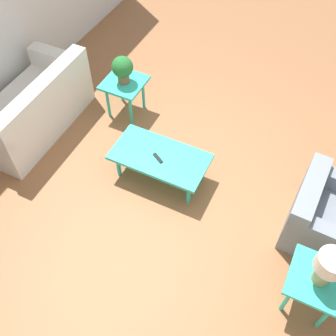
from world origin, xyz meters
TOP-DOWN VIEW (x-y plane):
  - ground_plane at (0.00, 0.00)m, footprint 14.00×14.00m
  - sofa at (2.35, 0.10)m, footprint 0.88×1.71m
  - armchair at (-1.52, 0.04)m, footprint 0.86×0.90m
  - coffee_table at (0.45, 0.12)m, footprint 1.14×0.60m
  - side_table_plant at (1.40, -0.71)m, footprint 0.53×0.53m
  - side_table_lamp at (-1.55, 0.89)m, footprint 0.53×0.53m
  - potted_plant at (1.40, -0.71)m, footprint 0.28×0.28m
  - table_lamp at (-1.55, 0.89)m, footprint 0.26×0.26m
  - remote_control at (0.45, 0.17)m, footprint 0.16×0.12m

SIDE VIEW (x-z plane):
  - ground_plane at x=0.00m, z-range 0.00..0.00m
  - armchair at x=-1.52m, z-range -0.07..0.66m
  - sofa at x=2.35m, z-range -0.10..0.75m
  - coffee_table at x=0.45m, z-range 0.15..0.54m
  - remote_control at x=0.45m, z-range 0.39..0.41m
  - side_table_plant at x=1.40m, z-range 0.19..0.72m
  - side_table_lamp at x=-1.55m, z-range 0.19..0.72m
  - potted_plant at x=1.40m, z-range 0.57..0.94m
  - table_lamp at x=-1.55m, z-range 0.60..1.02m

